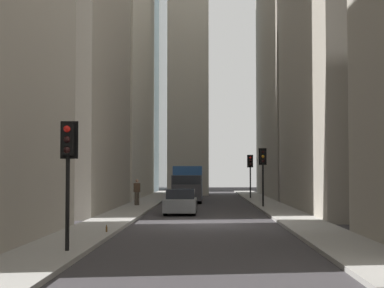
{
  "coord_description": "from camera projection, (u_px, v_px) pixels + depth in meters",
  "views": [
    {
      "loc": [
        -28.19,
        -0.06,
        2.41
      ],
      "look_at": [
        8.56,
        0.79,
        4.08
      ],
      "focal_mm": 57.24,
      "sensor_mm": 36.0,
      "label": 1
    }
  ],
  "objects": [
    {
      "name": "sidewalk_right",
      "position": [
        107.0,
        223.0,
        28.16
      ],
      "size": [
        90.0,
        2.2,
        0.14
      ],
      "primitive_type": "cube",
      "color": "gray",
      "rests_on": "ground_plane"
    },
    {
      "name": "sidewalk_left",
      "position": [
        303.0,
        223.0,
        27.95
      ],
      "size": [
        90.0,
        2.2,
        0.14
      ],
      "primitive_type": "cube",
      "color": "gray",
      "rests_on": "ground_plane"
    },
    {
      "name": "discarded_bottle",
      "position": [
        107.0,
        229.0,
        23.07
      ],
      "size": [
        0.07,
        0.07,
        0.27
      ],
      "color": "brown",
      "rests_on": "sidewalk_right"
    },
    {
      "name": "building_left_far",
      "position": [
        318.0,
        60.0,
        57.62
      ],
      "size": [
        20.0,
        10.0,
        25.83
      ],
      "color": "gray",
      "rests_on": "ground_plane"
    },
    {
      "name": "building_right_far",
      "position": [
        92.0,
        26.0,
        57.23
      ],
      "size": [
        19.55,
        10.0,
        32.16
      ],
      "color": "beige",
      "rests_on": "ground_plane"
    },
    {
      "name": "pedestrian",
      "position": [
        137.0,
        191.0,
        41.6
      ],
      "size": [
        0.26,
        0.44,
        1.76
      ],
      "color": "#473D33",
      "rests_on": "sidewalk_right"
    },
    {
      "name": "delivery_truck",
      "position": [
        188.0,
        184.0,
        48.39
      ],
      "size": [
        6.46,
        2.25,
        2.84
      ],
      "color": "#285699",
      "rests_on": "ground_plane"
    },
    {
      "name": "traffic_light_far_junction",
      "position": [
        263.0,
        164.0,
        40.13
      ],
      "size": [
        0.43,
        0.52,
        3.82
      ],
      "color": "black",
      "rests_on": "sidewalk_left"
    },
    {
      "name": "church_spire",
      "position": [
        189.0,
        10.0,
        64.81
      ],
      "size": [
        4.66,
        4.66,
        37.5
      ],
      "color": "#B7B2A5",
      "rests_on": "ground_plane"
    },
    {
      "name": "hatchback_grey",
      "position": [
        181.0,
        202.0,
        34.9
      ],
      "size": [
        4.3,
        1.78,
        1.42
      ],
      "color": "slate",
      "rests_on": "ground_plane"
    },
    {
      "name": "traffic_light_foreground",
      "position": [
        68.0,
        155.0,
        17.7
      ],
      "size": [
        0.43,
        0.52,
        3.75
      ],
      "color": "black",
      "rests_on": "sidewalk_right"
    },
    {
      "name": "ground_plane",
      "position": [
        205.0,
        224.0,
        28.05
      ],
      "size": [
        135.0,
        135.0,
        0.0
      ],
      "primitive_type": "plane",
      "color": "#302D30"
    },
    {
      "name": "traffic_light_midblock",
      "position": [
        250.0,
        166.0,
        53.04
      ],
      "size": [
        0.43,
        0.52,
        3.74
      ],
      "color": "black",
      "rests_on": "sidewalk_left"
    }
  ]
}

